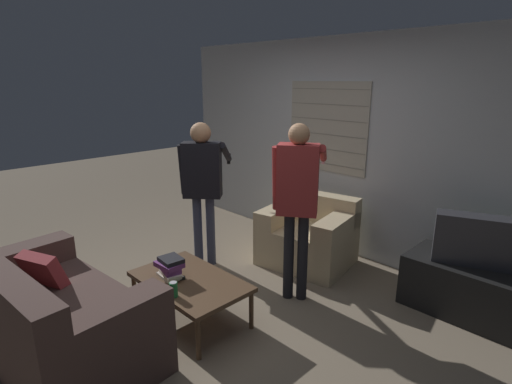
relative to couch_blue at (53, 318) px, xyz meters
The scene contains 12 objects.
ground_plane 1.33m from the couch_blue, 77.43° to the left, with size 16.00×16.00×0.00m, color #7F705B.
wall_back 3.43m from the couch_blue, 85.19° to the left, with size 5.20×0.08×2.55m.
couch_blue is the anchor object (origin of this frame).
armchair_beige 2.72m from the couch_blue, 82.96° to the left, with size 1.08×0.95×0.77m.
coffee_table 1.08m from the couch_blue, 72.64° to the left, with size 1.05×0.64×0.39m.
tv_stand 3.51m from the couch_blue, 55.08° to the left, with size 1.06×0.58×0.49m.
tv 3.53m from the couch_blue, 55.12° to the left, with size 0.70×0.43×0.45m.
person_left_standing 2.01m from the couch_blue, 104.89° to the left, with size 0.50×0.79×1.63m.
person_right_standing 2.23m from the couch_blue, 69.72° to the left, with size 0.48×0.82×1.70m.
book_stack 0.96m from the couch_blue, 79.37° to the left, with size 0.27×0.20×0.18m.
soda_can 0.91m from the couch_blue, 58.76° to the left, with size 0.07×0.07×0.13m.
spare_remote 0.99m from the couch_blue, 74.73° to the left, with size 0.10×0.13×0.02m.
Camera 1 is at (2.67, -2.03, 2.07)m, focal length 28.00 mm.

